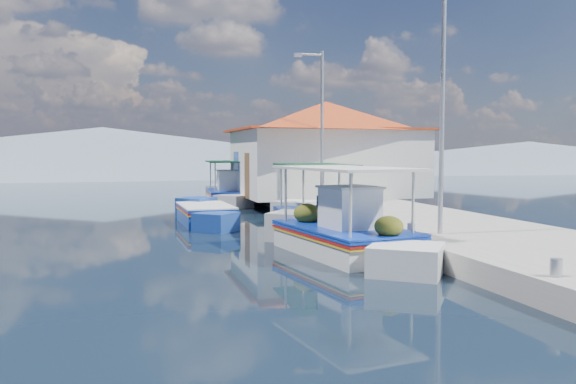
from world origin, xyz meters
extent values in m
plane|color=black|center=(0.00, 0.00, 0.00)|extent=(160.00, 160.00, 0.00)
cube|color=#98958F|center=(5.90, 6.00, 0.25)|extent=(5.00, 44.00, 0.50)
cylinder|color=#A5A8AD|center=(3.80, -3.00, 0.65)|extent=(0.20, 0.20, 0.30)
cylinder|color=#A5A8AD|center=(3.80, 2.00, 0.65)|extent=(0.20, 0.20, 0.30)
cylinder|color=#A5A8AD|center=(3.80, 8.00, 0.65)|extent=(0.20, 0.20, 0.30)
cylinder|color=#A5A8AD|center=(3.80, 14.00, 0.65)|extent=(0.20, 0.20, 0.30)
cube|color=white|center=(2.22, 2.53, 0.21)|extent=(2.63, 4.31, 0.89)
cube|color=white|center=(2.62, 5.18, 0.32)|extent=(2.07, 2.07, 0.98)
cube|color=white|center=(1.84, -0.04, 0.21)|extent=(2.01, 2.01, 0.84)
cube|color=#0C2FA3|center=(2.22, 2.53, 0.62)|extent=(2.71, 4.44, 0.06)
cube|color=#A50E0E|center=(2.22, 2.53, 0.54)|extent=(2.71, 4.44, 0.05)
cube|color=gold|center=(2.22, 2.53, 0.48)|extent=(2.71, 4.44, 0.04)
cube|color=#0C2FA3|center=(2.22, 2.53, 0.68)|extent=(2.72, 4.40, 0.05)
cube|color=brown|center=(2.22, 2.53, 0.65)|extent=(2.45, 4.21, 0.05)
cube|color=white|center=(2.18, 2.25, 1.17)|extent=(1.30, 1.37, 1.03)
cube|color=silver|center=(2.18, 2.25, 1.70)|extent=(1.41, 1.47, 0.06)
cylinder|color=beige|center=(1.66, 4.33, 1.40)|extent=(0.07, 0.07, 1.49)
cylinder|color=beige|center=(3.28, 4.09, 1.40)|extent=(0.07, 0.07, 1.49)
cylinder|color=beige|center=(1.16, 0.97, 1.40)|extent=(0.07, 0.07, 1.49)
cylinder|color=beige|center=(2.78, 0.72, 1.40)|extent=(0.07, 0.07, 1.49)
cube|color=silver|center=(2.22, 2.53, 2.15)|extent=(2.73, 4.33, 0.07)
ellipsoid|color=#485316|center=(2.04, 3.88, 0.92)|extent=(0.71, 0.78, 0.53)
ellipsoid|color=#485316|center=(2.76, 4.24, 0.88)|extent=(0.60, 0.66, 0.45)
ellipsoid|color=#485316|center=(2.16, 0.84, 0.89)|extent=(0.63, 0.70, 0.48)
sphere|color=orange|center=(3.23, 2.95, 1.35)|extent=(0.37, 0.37, 0.37)
cube|color=white|center=(2.79, 6.53, 0.20)|extent=(2.01, 3.54, 0.88)
cube|color=white|center=(2.68, 8.85, 0.32)|extent=(1.89, 1.89, 0.98)
cube|color=white|center=(2.89, 4.28, 0.20)|extent=(1.84, 1.84, 0.84)
cube|color=#0C2FA3|center=(2.79, 6.53, 0.61)|extent=(2.08, 3.64, 0.06)
cube|color=#A50E0E|center=(2.79, 6.53, 0.54)|extent=(2.08, 3.64, 0.05)
cube|color=gold|center=(2.79, 6.53, 0.47)|extent=(2.08, 3.64, 0.04)
cube|color=navy|center=(2.79, 6.53, 0.68)|extent=(2.09, 3.61, 0.05)
cube|color=brown|center=(2.79, 6.53, 0.65)|extent=(1.86, 3.46, 0.05)
cylinder|color=beige|center=(1.98, 7.94, 1.39)|extent=(0.07, 0.07, 1.49)
cylinder|color=beige|center=(3.46, 8.01, 1.39)|extent=(0.07, 0.07, 1.49)
cylinder|color=beige|center=(2.11, 5.04, 1.39)|extent=(0.07, 0.07, 1.49)
cylinder|color=beige|center=(3.59, 5.11, 1.39)|extent=(0.07, 0.07, 1.49)
cube|color=#0C3D1F|center=(2.79, 6.53, 2.14)|extent=(2.11, 3.54, 0.07)
cube|color=navy|center=(-0.24, 9.61, 0.20)|extent=(1.72, 3.14, 0.86)
cube|color=navy|center=(-0.18, 11.67, 0.31)|extent=(1.66, 1.66, 0.95)
cube|color=navy|center=(-0.30, 7.61, 0.20)|extent=(1.61, 1.61, 0.82)
cube|color=#0C2FA3|center=(-0.24, 9.61, 0.60)|extent=(1.77, 3.23, 0.05)
cube|color=#A50E0E|center=(-0.24, 9.61, 0.53)|extent=(1.77, 3.23, 0.05)
cube|color=gold|center=(-0.24, 9.61, 0.46)|extent=(1.77, 3.23, 0.04)
cube|color=white|center=(-0.24, 9.61, 0.66)|extent=(1.79, 3.20, 0.05)
cube|color=brown|center=(-0.24, 9.61, 0.63)|extent=(1.59, 3.07, 0.05)
cube|color=white|center=(1.96, 17.34, 0.20)|extent=(2.15, 3.75, 0.85)
cube|color=white|center=(1.79, 19.75, 0.31)|extent=(1.92, 1.92, 0.94)
cube|color=white|center=(2.14, 15.00, 0.20)|extent=(1.87, 1.87, 0.81)
cube|color=#0C2FA3|center=(1.96, 17.34, 0.59)|extent=(2.22, 3.87, 0.05)
cube|color=#A50E0E|center=(1.96, 17.34, 0.52)|extent=(2.22, 3.87, 0.04)
cube|color=gold|center=(1.96, 17.34, 0.46)|extent=(2.22, 3.87, 0.04)
cube|color=#0C2FA3|center=(1.96, 17.34, 0.66)|extent=(2.23, 3.83, 0.04)
cube|color=brown|center=(1.96, 17.34, 0.63)|extent=(1.99, 3.67, 0.04)
cube|color=white|center=(1.98, 17.07, 1.12)|extent=(1.12, 1.24, 0.99)
cube|color=silver|center=(1.98, 17.07, 1.64)|extent=(1.22, 1.34, 0.05)
cylinder|color=beige|center=(1.10, 18.80, 1.35)|extent=(0.06, 0.06, 1.44)
cylinder|color=beige|center=(2.60, 18.91, 1.35)|extent=(0.06, 0.06, 1.44)
cylinder|color=beige|center=(1.32, 15.76, 1.35)|extent=(0.06, 0.06, 1.44)
cylinder|color=beige|center=(2.83, 15.88, 1.35)|extent=(0.06, 0.06, 1.44)
cube|color=#0C3D1F|center=(1.96, 17.34, 2.07)|extent=(2.24, 3.76, 0.06)
cube|color=white|center=(6.20, 15.00, 2.00)|extent=(8.00, 6.00, 3.00)
cube|color=#AD4018|center=(6.20, 15.00, 3.55)|extent=(8.64, 6.48, 0.10)
pyramid|color=#AD4018|center=(6.20, 15.00, 4.20)|extent=(10.49, 10.49, 1.40)
cube|color=brown|center=(2.22, 14.00, 1.50)|extent=(0.06, 1.00, 2.00)
cube|color=#0C2FA3|center=(2.22, 16.50, 2.10)|extent=(0.06, 1.20, 0.90)
cylinder|color=#A5A8AD|center=(4.60, 2.00, 3.50)|extent=(0.12, 0.12, 6.00)
cylinder|color=#A5A8AD|center=(4.60, 11.00, 3.50)|extent=(0.12, 0.12, 6.00)
cylinder|color=#A5A8AD|center=(4.10, 11.00, 6.35)|extent=(1.00, 0.08, 0.08)
cube|color=#A5A8AD|center=(3.60, 11.00, 6.30)|extent=(0.30, 0.14, 0.14)
cone|color=slate|center=(-5.00, 56.00, 2.45)|extent=(96.00, 96.00, 5.50)
cone|color=slate|center=(25.00, 56.00, 1.60)|extent=(76.80, 76.80, 3.80)
cone|color=slate|center=(50.00, 56.00, 1.80)|extent=(89.60, 89.60, 4.20)
camera|label=1|loc=(-3.08, -10.91, 2.57)|focal=36.35mm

